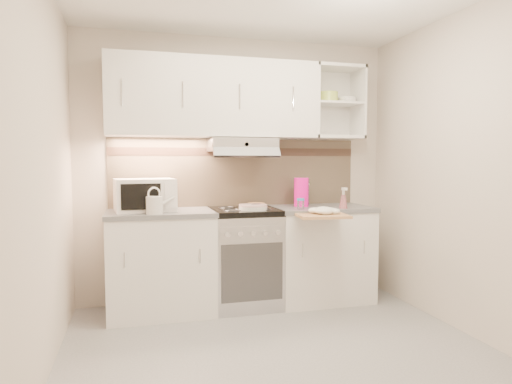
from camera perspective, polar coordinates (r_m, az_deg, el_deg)
ground at (r=3.35m, az=3.23°, el=-19.59°), size 3.00×3.00×0.00m
room_shell at (r=3.43m, az=1.44°, el=8.79°), size 3.04×2.84×2.52m
base_cabinet_left at (r=4.12m, az=-11.78°, el=-8.84°), size 0.90×0.60×0.86m
worktop_left at (r=4.05m, az=-11.87°, el=-2.61°), size 0.92×0.62×0.04m
base_cabinet_right at (r=4.46m, az=8.04°, el=-7.82°), size 0.90×0.60×0.86m
worktop_right at (r=4.39m, az=8.09°, el=-2.06°), size 0.92×0.62×0.04m
electric_range at (r=4.22m, az=-1.47°, el=-8.16°), size 0.60×0.60×0.90m
microwave at (r=4.06m, az=-13.75°, el=-0.36°), size 0.53×0.42×0.28m
watering_can at (r=3.83m, az=-12.49°, el=-1.50°), size 0.25×0.16×0.22m
plate_stack at (r=4.05m, az=-0.37°, el=-1.90°), size 0.25×0.25×0.05m
bread_loaf at (r=4.27m, az=0.02°, el=-1.65°), size 0.16×0.16×0.04m
pink_pitcher at (r=4.35m, az=5.69°, el=-0.00°), size 0.15×0.14×0.27m
glass_jar at (r=4.53m, az=5.98°, el=-0.23°), size 0.11×0.11×0.21m
spice_jar at (r=4.12m, az=5.60°, el=-1.45°), size 0.07×0.07×0.10m
spray_bottle at (r=4.23m, az=10.87°, el=-0.96°), size 0.08×0.08×0.20m
cutting_board at (r=3.92m, az=8.20°, el=-2.91°), size 0.46×0.42×0.02m
dish_towel at (r=3.95m, az=8.58°, el=-2.16°), size 0.33×0.30×0.07m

